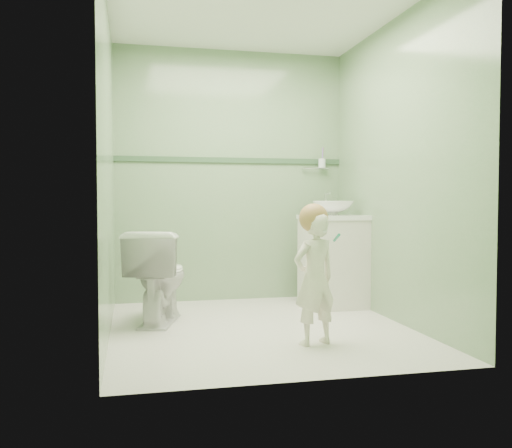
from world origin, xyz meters
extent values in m
plane|color=white|center=(0.00, 0.00, 0.00)|extent=(2.50, 2.50, 0.00)
cube|color=gray|center=(0.00, 1.25, 1.20)|extent=(2.20, 0.04, 2.40)
cube|color=gray|center=(0.00, -1.25, 1.20)|extent=(2.20, 0.04, 2.40)
cube|color=gray|center=(-1.10, 0.00, 1.20)|extent=(0.04, 2.50, 2.40)
cube|color=gray|center=(1.10, 0.00, 1.20)|extent=(0.04, 2.50, 2.40)
plane|color=white|center=(0.00, 0.00, 2.40)|extent=(2.50, 2.50, 0.00)
cube|color=#365538|center=(0.00, 1.24, 1.35)|extent=(2.20, 0.02, 0.05)
cube|color=silver|center=(0.84, 0.70, 0.40)|extent=(0.52, 0.50, 0.80)
cube|color=white|center=(0.84, 0.70, 0.81)|extent=(0.54, 0.52, 0.04)
imported|color=white|center=(0.84, 0.70, 0.89)|extent=(0.37, 0.37, 0.13)
cylinder|color=silver|center=(0.84, 0.90, 0.95)|extent=(0.03, 0.03, 0.18)
cylinder|color=silver|center=(0.84, 0.85, 1.03)|extent=(0.02, 0.12, 0.02)
cylinder|color=silver|center=(0.84, 1.20, 1.28)|extent=(0.26, 0.02, 0.02)
cylinder|color=silver|center=(0.90, 1.18, 1.33)|extent=(0.07, 0.07, 0.09)
cylinder|color=#8152C1|center=(0.90, 1.17, 1.40)|extent=(0.01, 0.01, 0.17)
cylinder|color=#C94835|center=(0.91, 1.18, 1.40)|extent=(0.01, 0.01, 0.17)
imported|color=white|center=(-0.74, 0.37, 0.37)|extent=(0.59, 0.80, 0.73)
imported|color=silver|center=(0.25, -0.54, 0.44)|extent=(0.37, 0.30, 0.88)
sphere|color=#A67743|center=(0.25, -0.51, 0.84)|extent=(0.20, 0.20, 0.20)
cylinder|color=#198E73|center=(0.36, -0.63, 0.72)|extent=(0.04, 0.14, 0.06)
cube|color=white|center=(0.29, -0.61, 0.76)|extent=(0.03, 0.02, 0.02)
camera|label=1|loc=(-0.94, -4.02, 0.96)|focal=38.82mm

